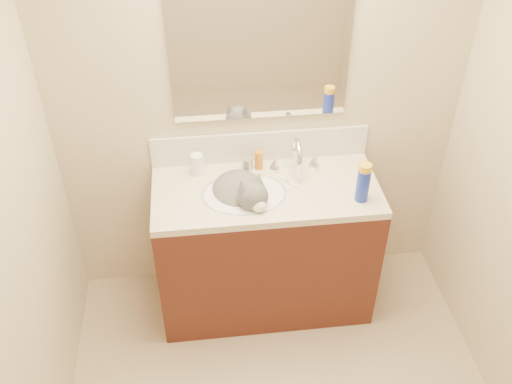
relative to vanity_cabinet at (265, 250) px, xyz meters
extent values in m
cube|color=#C4B091|center=(0.00, 0.28, 0.84)|extent=(2.20, 0.04, 2.50)
cube|color=#471C12|center=(0.00, 0.00, 0.00)|extent=(1.20, 0.55, 0.82)
cube|color=beige|center=(0.00, 0.00, 0.43)|extent=(1.20, 0.55, 0.04)
ellipsoid|color=white|center=(-0.12, -0.03, 0.38)|extent=(0.45, 0.36, 0.14)
cylinder|color=silver|center=(0.18, 0.18, 0.51)|extent=(0.04, 0.04, 0.11)
torus|color=silver|center=(0.18, 0.12, 0.56)|extent=(0.03, 0.20, 0.20)
cylinder|color=silver|center=(0.18, 0.04, 0.53)|extent=(0.03, 0.03, 0.06)
cone|color=silver|center=(0.07, 0.18, 0.48)|extent=(0.06, 0.06, 0.06)
cone|color=silver|center=(0.29, 0.18, 0.48)|extent=(0.06, 0.06, 0.06)
ellipsoid|color=#555255|center=(-0.15, 0.02, 0.41)|extent=(0.41, 0.43, 0.22)
ellipsoid|color=#555255|center=(-0.08, -0.12, 0.50)|extent=(0.20, 0.19, 0.15)
ellipsoid|color=#555255|center=(-0.11, -0.06, 0.47)|extent=(0.15, 0.15, 0.14)
cone|color=#555255|center=(-0.14, -0.12, 0.58)|extent=(0.10, 0.09, 0.10)
cone|color=#555255|center=(-0.05, -0.09, 0.58)|extent=(0.09, 0.10, 0.10)
ellipsoid|color=white|center=(-0.06, -0.18, 0.48)|extent=(0.09, 0.08, 0.06)
ellipsoid|color=white|center=(-0.10, -0.09, 0.41)|extent=(0.13, 0.11, 0.13)
sphere|color=#C37E87|center=(-0.05, -0.21, 0.48)|extent=(0.02, 0.02, 0.02)
cylinder|color=#555255|center=(-0.01, 0.06, 0.34)|extent=(0.18, 0.21, 0.04)
cube|color=silver|center=(0.00, 0.26, 0.54)|extent=(1.20, 0.02, 0.18)
cube|color=white|center=(0.00, 0.26, 1.13)|extent=(0.90, 0.02, 0.80)
cylinder|color=white|center=(-0.35, 0.18, 0.51)|extent=(0.07, 0.07, 0.12)
cylinder|color=#E75326|center=(-0.35, 0.18, 0.50)|extent=(0.07, 0.07, 0.04)
cylinder|color=#B7B7BC|center=(-0.08, 0.19, 0.48)|extent=(0.08, 0.08, 0.07)
cylinder|color=#C26816|center=(-0.02, 0.18, 0.50)|extent=(0.05, 0.05, 0.11)
cube|color=white|center=(0.12, 0.04, 0.46)|extent=(0.10, 0.12, 0.01)
cube|color=#6AAFE1|center=(0.12, 0.04, 0.46)|extent=(0.03, 0.03, 0.01)
cylinder|color=#192BAF|center=(0.47, -0.15, 0.54)|extent=(0.07, 0.07, 0.18)
cylinder|color=gold|center=(0.47, -0.15, 0.65)|extent=(0.07, 0.07, 0.04)
camera|label=1|loc=(-0.33, -2.34, 2.30)|focal=40.00mm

